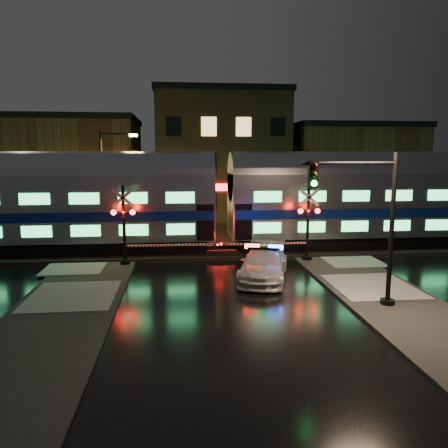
{
  "coord_description": "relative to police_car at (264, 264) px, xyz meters",
  "views": [
    {
      "loc": [
        -2.02,
        -21.04,
        5.88
      ],
      "look_at": [
        0.41,
        2.5,
        2.2
      ],
      "focal_mm": 35.0,
      "sensor_mm": 36.0,
      "label": 1
    }
  ],
  "objects": [
    {
      "name": "ballast",
      "position": [
        -1.99,
        5.87,
        -0.64
      ],
      "size": [
        90.0,
        4.2,
        0.24
      ],
      "primitive_type": "cube",
      "color": "black",
      "rests_on": "ground"
    },
    {
      "name": "ground",
      "position": [
        -1.99,
        0.87,
        -0.76
      ],
      "size": [
        120.0,
        120.0,
        0.0
      ],
      "primitive_type": "plane",
      "color": "black",
      "rests_on": "ground"
    },
    {
      "name": "building_mid",
      "position": [
        0.01,
        23.37,
        4.99
      ],
      "size": [
        12.0,
        11.0,
        11.5
      ],
      "primitive_type": "cube",
      "color": "brown",
      "rests_on": "ground"
    },
    {
      "name": "building_right",
      "position": [
        13.01,
        22.87,
        3.49
      ],
      "size": [
        12.0,
        10.0,
        8.5
      ],
      "primitive_type": "cube",
      "color": "brown",
      "rests_on": "ground"
    },
    {
      "name": "sidewalk_left",
      "position": [
        -8.49,
        -5.13,
        -0.7
      ],
      "size": [
        4.0,
        20.0,
        0.12
      ],
      "primitive_type": "cube",
      "color": "#2D2D2D",
      "rests_on": "ground"
    },
    {
      "name": "streetlight",
      "position": [
        -8.88,
        9.87,
        3.59
      ],
      "size": [
        2.52,
        0.26,
        7.54
      ],
      "color": "black",
      "rests_on": "ground"
    },
    {
      "name": "crossing_signal_right",
      "position": [
        2.76,
        3.18,
        1.02
      ],
      "size": [
        6.05,
        0.67,
        4.28
      ],
      "color": "black",
      "rests_on": "ground"
    },
    {
      "name": "sidewalk_right",
      "position": [
        4.51,
        -5.13,
        -0.7
      ],
      "size": [
        4.0,
        20.0,
        0.12
      ],
      "primitive_type": "cube",
      "color": "#2D2D2D",
      "rests_on": "ground"
    },
    {
      "name": "train",
      "position": [
        -1.45,
        5.86,
        2.63
      ],
      "size": [
        51.0,
        3.12,
        5.92
      ],
      "color": "black",
      "rests_on": "ballast"
    },
    {
      "name": "traffic_light",
      "position": [
        3.15,
        -4.45,
        2.45
      ],
      "size": [
        3.9,
        0.7,
        6.03
      ],
      "rotation": [
        0.0,
        0.0,
        0.08
      ],
      "color": "black",
      "rests_on": "ground"
    },
    {
      "name": "police_car",
      "position": [
        0.0,
        0.0,
        0.0
      ],
      "size": [
        3.48,
        5.57,
        1.67
      ],
      "rotation": [
        0.0,
        0.0,
        -0.28
      ],
      "color": "silver",
      "rests_on": "ground"
    },
    {
      "name": "crossing_signal_left",
      "position": [
        -6.62,
        3.18,
        1.05
      ],
      "size": [
        6.18,
        0.67,
        4.37
      ],
      "color": "black",
      "rests_on": "ground"
    },
    {
      "name": "building_left",
      "position": [
        -14.99,
        22.87,
        3.74
      ],
      "size": [
        14.0,
        10.0,
        9.0
      ],
      "primitive_type": "cube",
      "color": "brown",
      "rests_on": "ground"
    }
  ]
}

